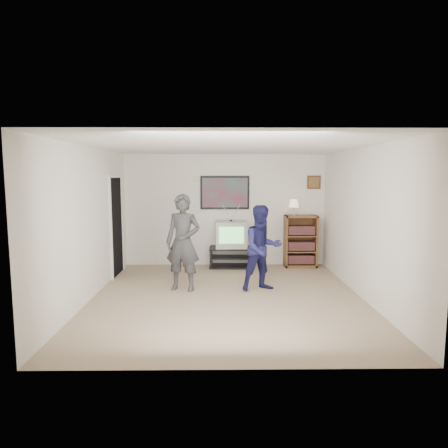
{
  "coord_description": "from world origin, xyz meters",
  "views": [
    {
      "loc": [
        -0.13,
        -6.49,
        2.04
      ],
      "look_at": [
        -0.04,
        0.76,
        1.15
      ],
      "focal_mm": 32.0,
      "sensor_mm": 36.0,
      "label": 1
    }
  ],
  "objects_px": {
    "crt_television": "(231,234)",
    "person_tall": "(183,242)",
    "bookshelf": "(300,241)",
    "person_short": "(262,248)",
    "media_stand": "(230,257)"
  },
  "relations": [
    {
      "from": "media_stand",
      "to": "bookshelf",
      "type": "bearing_deg",
      "value": 3.45
    },
    {
      "from": "media_stand",
      "to": "crt_television",
      "type": "xyz_separation_m",
      "value": [
        0.02,
        -0.0,
        0.52
      ]
    },
    {
      "from": "person_short",
      "to": "crt_television",
      "type": "bearing_deg",
      "value": 87.3
    },
    {
      "from": "media_stand",
      "to": "person_tall",
      "type": "height_order",
      "value": "person_tall"
    },
    {
      "from": "person_tall",
      "to": "bookshelf",
      "type": "bearing_deg",
      "value": 50.12
    },
    {
      "from": "crt_television",
      "to": "bookshelf",
      "type": "relative_size",
      "value": 0.59
    },
    {
      "from": "person_tall",
      "to": "crt_television",
      "type": "bearing_deg",
      "value": 76.62
    },
    {
      "from": "person_tall",
      "to": "media_stand",
      "type": "bearing_deg",
      "value": 77.08
    },
    {
      "from": "media_stand",
      "to": "person_tall",
      "type": "xyz_separation_m",
      "value": [
        -0.88,
        -1.75,
        0.63
      ]
    },
    {
      "from": "media_stand",
      "to": "person_short",
      "type": "xyz_separation_m",
      "value": [
        0.52,
        -1.79,
        0.53
      ]
    },
    {
      "from": "media_stand",
      "to": "person_tall",
      "type": "distance_m",
      "value": 2.06
    },
    {
      "from": "bookshelf",
      "to": "person_short",
      "type": "bearing_deg",
      "value": -119.79
    },
    {
      "from": "crt_television",
      "to": "person_short",
      "type": "relative_size",
      "value": 0.45
    },
    {
      "from": "crt_television",
      "to": "person_tall",
      "type": "height_order",
      "value": "person_tall"
    },
    {
      "from": "crt_television",
      "to": "person_short",
      "type": "height_order",
      "value": "person_short"
    }
  ]
}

